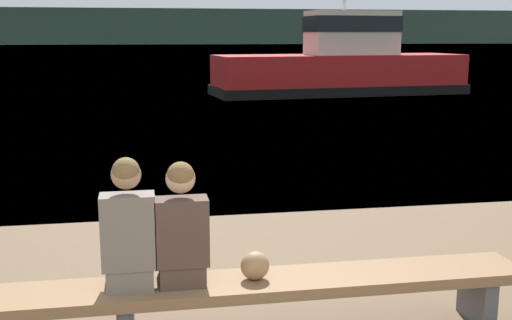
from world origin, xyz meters
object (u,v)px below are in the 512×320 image
at_px(person_left, 128,231).
at_px(shopping_bag, 255,266).
at_px(tugboat_red, 342,68).
at_px(bench_main, 125,300).
at_px(person_right, 181,231).

bearing_deg(person_left, shopping_bag, -0.14).
bearing_deg(tugboat_red, bench_main, 152.56).
height_order(bench_main, person_right, person_right).
distance_m(bench_main, tugboat_red, 21.98).
bearing_deg(person_left, bench_main, -170.65).
bearing_deg(person_left, tugboat_red, 68.24).
bearing_deg(bench_main, tugboat_red, 68.13).
bearing_deg(person_right, tugboat_red, 69.19).
relative_size(bench_main, tugboat_red, 0.61).
relative_size(bench_main, person_right, 6.63).
bearing_deg(tugboat_red, person_left, 152.66).
bearing_deg(tugboat_red, person_right, 153.61).
bearing_deg(bench_main, shopping_bag, 0.29).
distance_m(person_left, person_right, 0.39).
height_order(shopping_bag, tugboat_red, tugboat_red).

